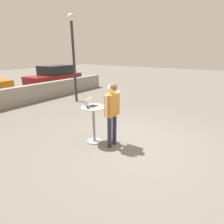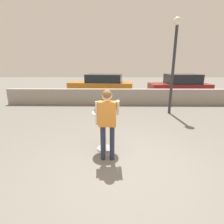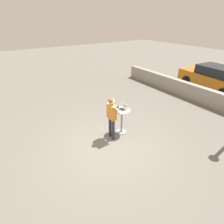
# 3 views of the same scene
# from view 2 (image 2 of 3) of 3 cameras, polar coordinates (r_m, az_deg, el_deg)

# --- Properties ---
(ground_plane) EXTENTS (50.00, 50.00, 0.00)m
(ground_plane) POSITION_cam_2_polar(r_m,az_deg,el_deg) (4.00, 3.66, -17.68)
(ground_plane) COLOR slate
(pavement_kerb) EXTENTS (12.12, 0.35, 0.84)m
(pavement_kerb) POSITION_cam_2_polar(r_m,az_deg,el_deg) (9.63, 2.05, 5.05)
(pavement_kerb) COLOR gray
(pavement_kerb) RESTS_ON ground_plane
(cafe_table) EXTENTS (0.63, 0.63, 1.00)m
(cafe_table) POSITION_cam_2_polar(r_m,az_deg,el_deg) (4.50, -2.43, -4.61)
(cafe_table) COLOR gray
(cafe_table) RESTS_ON ground_plane
(laptop) EXTENTS (0.35, 0.36, 0.23)m
(laptop) POSITION_cam_2_polar(r_m,az_deg,el_deg) (4.42, -2.58, 0.66)
(laptop) COLOR silver
(laptop) RESTS_ON cafe_table
(coffee_mug) EXTENTS (0.11, 0.08, 0.09)m
(coffee_mug) POSITION_cam_2_polar(r_m,az_deg,el_deg) (4.37, -5.32, 0.39)
(coffee_mug) COLOR #336084
(coffee_mug) RESTS_ON cafe_table
(standing_person) EXTENTS (0.53, 0.36, 1.66)m
(standing_person) POSITION_cam_2_polar(r_m,az_deg,el_deg) (3.86, -1.56, -1.64)
(standing_person) COLOR #282D42
(standing_person) RESTS_ON ground_plane
(parked_car_near_street) EXTENTS (3.90, 1.90, 1.51)m
(parked_car_near_street) POSITION_cam_2_polar(r_m,az_deg,el_deg) (12.45, 21.28, 8.05)
(parked_car_near_street) COLOR maroon
(parked_car_near_street) RESTS_ON ground_plane
(parked_car_further_down) EXTENTS (4.39, 2.18, 1.48)m
(parked_car_further_down) POSITION_cam_2_polar(r_m,az_deg,el_deg) (12.01, -3.31, 8.79)
(parked_car_further_down) COLOR #B76B19
(parked_car_further_down) RESTS_ON ground_plane
(street_lamp) EXTENTS (0.32, 0.32, 3.97)m
(street_lamp) POSITION_cam_2_polar(r_m,az_deg,el_deg) (8.11, 19.73, 17.58)
(street_lamp) COLOR #2D2D33
(street_lamp) RESTS_ON ground_plane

